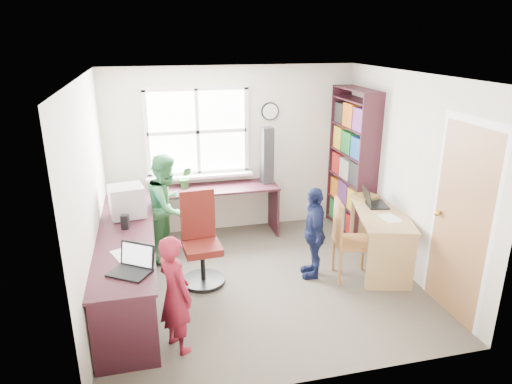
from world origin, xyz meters
TOP-DOWN VIEW (x-y plane):
  - room at (0.01, 0.10)m, footprint 3.64×3.44m
  - l_desk at (-1.31, -0.28)m, footprint 2.38×2.95m
  - right_desk at (1.55, 0.05)m, footprint 0.90×1.37m
  - bookshelf at (1.65, 1.19)m, footprint 0.30×1.02m
  - swivel_chair at (-0.68, 0.21)m, footprint 0.55×0.55m
  - wooden_chair at (1.01, -0.14)m, footprint 0.50×0.50m
  - crt_monitor at (-1.48, 0.57)m, footprint 0.44×0.41m
  - laptop_left at (-1.40, -0.79)m, footprint 0.46×0.44m
  - laptop_right at (1.55, 0.31)m, footprint 0.34×0.39m
  - speaker_a at (-1.50, 0.22)m, footprint 0.10×0.10m
  - speaker_b at (-1.50, 0.83)m, footprint 0.11×0.11m
  - cd_tower at (0.45, 1.46)m, footprint 0.19×0.17m
  - game_box at (1.56, 0.55)m, footprint 0.36×0.36m
  - paper_a at (-1.49, -0.43)m, footprint 0.30×0.35m
  - paper_b at (1.55, -0.14)m, footprint 0.21×0.29m
  - potted_plant at (-0.72, 1.47)m, footprint 0.18×0.15m
  - person_red at (-1.05, -0.98)m, footprint 0.44×0.50m
  - person_green at (-1.01, 0.95)m, footprint 0.79×0.85m
  - person_navy at (0.65, 0.02)m, footprint 0.40×0.70m

SIDE VIEW (x-z plane):
  - l_desk at x=-1.31m, z-range 0.08..0.83m
  - swivel_chair at x=-0.68m, z-range -0.08..1.02m
  - right_desk at x=1.55m, z-range 0.16..0.89m
  - wooden_chair at x=1.01m, z-range 0.04..1.03m
  - person_navy at x=0.65m, z-range 0.00..1.13m
  - person_red at x=-1.05m, z-range 0.00..1.15m
  - person_green at x=-1.01m, z-range 0.00..1.39m
  - paper_b at x=1.55m, z-range 0.73..0.73m
  - paper_a at x=-1.49m, z-range 0.75..0.75m
  - game_box at x=1.56m, z-range 0.73..0.78m
  - laptop_right at x=1.55m, z-range 0.66..0.90m
  - laptop_left at x=-1.40m, z-range 0.69..0.93m
  - speaker_a at x=-1.50m, z-range 0.75..0.91m
  - speaker_b at x=-1.50m, z-range 0.75..0.93m
  - potted_plant at x=-0.72m, z-range 0.75..1.06m
  - crt_monitor at x=-1.48m, z-range 0.75..1.13m
  - bookshelf at x=1.65m, z-range -0.05..2.05m
  - cd_tower at x=0.45m, z-range 0.75..1.56m
  - room at x=0.01m, z-range 0.00..2.44m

